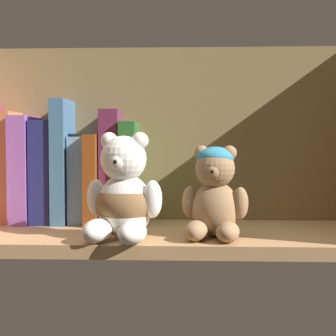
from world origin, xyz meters
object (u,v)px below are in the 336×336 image
at_px(book_8, 131,172).
at_px(teddy_bear_smaller, 215,194).
at_px(teddy_bear_larger, 123,197).
at_px(book_2, 27,169).
at_px(book_1, 8,167).
at_px(book_3, 47,171).
at_px(book_4, 65,161).
at_px(book_6, 96,178).
at_px(book_5, 81,179).
at_px(book_7, 113,166).

distance_m(book_8, teddy_bear_smaller, 0.21).
bearing_deg(teddy_bear_larger, book_2, 139.26).
distance_m(book_1, book_2, 0.04).
bearing_deg(book_2, book_3, 0.00).
distance_m(book_2, book_4, 0.07).
bearing_deg(book_4, book_6, 0.00).
relative_size(book_3, book_8, 1.01).
relative_size(book_5, book_6, 0.98).
height_order(book_2, book_3, book_2).
height_order(book_1, book_6, book_1).
bearing_deg(book_5, book_7, 0.00).
bearing_deg(book_2, book_7, 0.00).
bearing_deg(book_4, book_5, 0.00).
distance_m(book_2, book_5, 0.10).
bearing_deg(book_7, teddy_bear_smaller, -40.89).
bearing_deg(teddy_bear_smaller, book_5, 146.78).
xyz_separation_m(book_4, teddy_bear_larger, (0.13, -0.17, -0.05)).
height_order(book_4, teddy_bear_larger, book_4).
height_order(book_1, book_7, book_7).
bearing_deg(book_4, teddy_bear_larger, -53.07).
xyz_separation_m(book_6, teddy_bear_larger, (0.07, -0.17, -0.02)).
relative_size(book_3, book_7, 0.90).
distance_m(book_4, book_8, 0.12).
xyz_separation_m(book_5, book_6, (0.03, 0.00, 0.00)).
bearing_deg(book_8, book_1, 180.00).
height_order(book_1, teddy_bear_larger, book_1).
xyz_separation_m(book_5, teddy_bear_larger, (0.10, -0.17, -0.01)).
bearing_deg(book_5, book_4, 180.00).
height_order(book_3, book_5, book_3).
height_order(book_1, book_5, book_1).
xyz_separation_m(book_3, book_8, (0.15, 0.00, -0.00)).
height_order(book_2, book_8, book_2).
xyz_separation_m(book_2, book_7, (0.15, 0.00, 0.01)).
distance_m(book_3, book_8, 0.15).
relative_size(book_6, teddy_bear_smaller, 1.13).
bearing_deg(book_6, book_5, 180.00).
height_order(book_3, book_6, book_3).
relative_size(book_7, teddy_bear_larger, 1.26).
relative_size(book_1, book_8, 1.10).
xyz_separation_m(book_8, teddy_bear_smaller, (0.14, -0.15, -0.02)).
bearing_deg(book_8, teddy_bear_smaller, -46.71).
distance_m(book_3, book_6, 0.09).
xyz_separation_m(book_3, book_6, (0.09, 0.00, -0.01)).
distance_m(book_4, book_7, 0.09).
distance_m(book_4, teddy_bear_smaller, 0.31).
bearing_deg(book_3, book_1, 180.00).
bearing_deg(book_1, book_6, 0.00).
bearing_deg(teddy_bear_larger, teddy_bear_smaller, 6.73).
bearing_deg(book_6, book_4, 180.00).
bearing_deg(book_3, book_8, 0.00).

